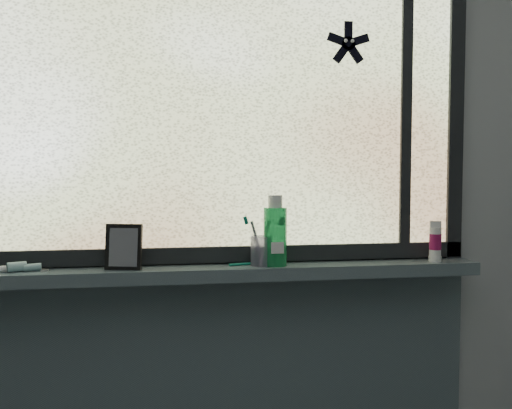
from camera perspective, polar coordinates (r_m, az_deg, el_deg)
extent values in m
cube|color=#9EA3A8|center=(1.82, -3.31, 1.39)|extent=(3.00, 0.01, 2.50)
cube|color=#45555C|center=(1.77, -3.03, -6.79)|extent=(1.62, 0.14, 0.04)
cube|color=silver|center=(1.81, -3.26, 10.25)|extent=(1.50, 0.01, 1.00)
cube|color=black|center=(1.81, -3.20, -4.97)|extent=(1.60, 0.03, 0.05)
cube|color=black|center=(2.04, 19.27, 9.29)|extent=(0.05, 0.03, 1.10)
cube|color=black|center=(1.96, 14.71, 9.61)|extent=(0.03, 0.03, 1.00)
cube|color=black|center=(1.74, -13.09, -4.15)|extent=(0.12, 0.08, 0.14)
cylinder|color=#9B8DBB|center=(1.77, 0.58, -4.65)|extent=(0.08, 0.08, 0.09)
cylinder|color=green|center=(1.76, 1.93, -2.61)|extent=(0.09, 0.09, 0.18)
cylinder|color=silver|center=(1.94, 17.49, -3.40)|extent=(0.04, 0.04, 0.09)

